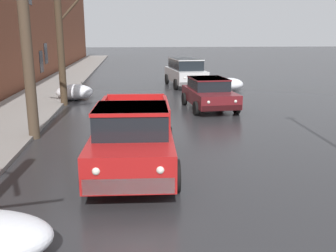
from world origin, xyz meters
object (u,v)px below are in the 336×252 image
at_px(sedan_maroon_parked_kerbside_close, 209,93).
at_px(suv_white_parked_kerbside_mid, 185,71).
at_px(bare_tree_mid_block, 61,47).
at_px(bare_tree_second_along_sidewalk, 25,13).
at_px(pickup_truck_red_approaching_near_lane, 133,137).

distance_m(sedan_maroon_parked_kerbside_close, suv_white_parked_kerbside_mid, 7.69).
relative_size(bare_tree_mid_block, suv_white_parked_kerbside_mid, 1.14).
height_order(bare_tree_second_along_sidewalk, bare_tree_mid_block, bare_tree_second_along_sidewalk).
xyz_separation_m(bare_tree_second_along_sidewalk, sedan_maroon_parked_kerbside_close, (6.74, 4.24, -3.23)).
bearing_deg(suv_white_parked_kerbside_mid, pickup_truck_red_approaching_near_lane, -103.37).
distance_m(pickup_truck_red_approaching_near_lane, suv_white_parked_kerbside_mid, 15.71).
bearing_deg(suv_white_parked_kerbside_mid, bare_tree_second_along_sidewalk, -119.74).
relative_size(bare_tree_mid_block, sedan_maroon_parked_kerbside_close, 1.39).
xyz_separation_m(bare_tree_mid_block, pickup_truck_red_approaching_near_lane, (3.21, -9.37, -1.89)).
relative_size(pickup_truck_red_approaching_near_lane, suv_white_parked_kerbside_mid, 1.02).
height_order(pickup_truck_red_approaching_near_lane, sedan_maroon_parked_kerbside_close, pickup_truck_red_approaching_near_lane).
bearing_deg(pickup_truck_red_approaching_near_lane, sedan_maroon_parked_kerbside_close, 64.89).
xyz_separation_m(bare_tree_mid_block, sedan_maroon_parked_kerbside_close, (6.77, -1.77, -2.01)).
height_order(bare_tree_second_along_sidewalk, sedan_maroon_parked_kerbside_close, bare_tree_second_along_sidewalk).
distance_m(bare_tree_mid_block, pickup_truck_red_approaching_near_lane, 10.08).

